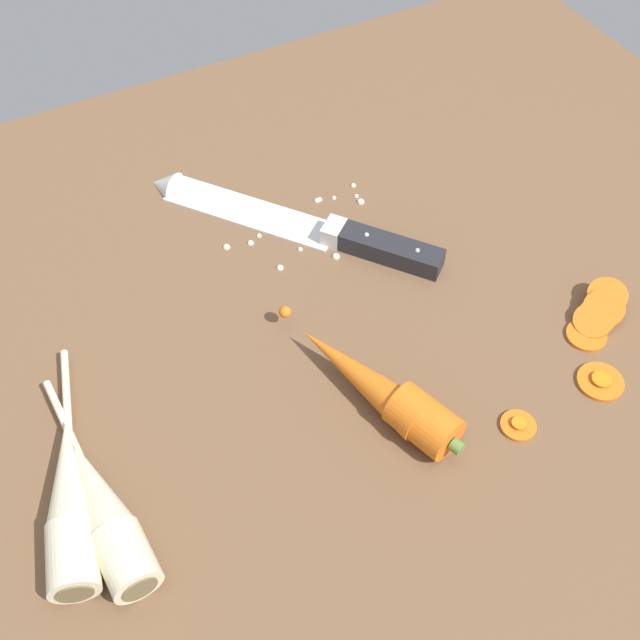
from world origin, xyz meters
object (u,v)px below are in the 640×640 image
object	(u,v)px
parsnip_mid_left	(105,511)
carrot_slice_stack	(598,315)
chefs_knife	(285,220)
whole_carrot	(381,388)
carrot_slice_stray_near	(518,425)
parsnip_front	(70,501)
carrot_slice_stray_mid	(601,381)

from	to	relation	value
parsnip_mid_left	carrot_slice_stack	size ratio (longest dim) A/B	2.73
chefs_knife	whole_carrot	size ratio (longest dim) A/B	1.42
carrot_slice_stray_near	whole_carrot	bearing A→B (deg)	140.16
carrot_slice_stray_near	carrot_slice_stack	bearing A→B (deg)	24.20
chefs_knife	carrot_slice_stack	world-z (taller)	same
parsnip_front	carrot_slice_stack	xyz separation A→B (cm)	(51.11, -3.74, -1.13)
carrot_slice_stack	carrot_slice_stray_near	bearing A→B (deg)	-155.80
parsnip_mid_left	whole_carrot	bearing A→B (deg)	0.07
carrot_slice_stack	carrot_slice_stray_near	xyz separation A→B (cm)	(-14.08, -6.33, -0.49)
whole_carrot	carrot_slice_stack	distance (cm)	23.70
parsnip_mid_left	carrot_slice_stray_near	xyz separation A→B (cm)	(34.83, -7.92, -1.62)
parsnip_front	carrot_slice_stray_mid	bearing A→B (deg)	-11.80
carrot_slice_stack	parsnip_mid_left	bearing A→B (deg)	178.13
chefs_knife	carrot_slice_stray_near	world-z (taller)	chefs_knife
chefs_knife	carrot_slice_stray_near	size ratio (longest dim) A/B	9.13
carrot_slice_stray_mid	chefs_knife	bearing A→B (deg)	117.67
parsnip_front	carrot_slice_stray_near	distance (cm)	38.41
parsnip_front	carrot_slice_stack	distance (cm)	51.26
parsnip_front	parsnip_mid_left	bearing A→B (deg)	-44.33
parsnip_mid_left	carrot_slice_stray_near	world-z (taller)	parsnip_mid_left
chefs_knife	carrot_slice_stack	size ratio (longest dim) A/B	3.57
chefs_knife	carrot_slice_stack	distance (cm)	33.77
chefs_knife	carrot_slice_stack	xyz separation A→B (cm)	(21.38, -26.14, 0.19)
chefs_knife	carrot_slice_stray_near	distance (cm)	33.28
chefs_knife	carrot_slice_stack	bearing A→B (deg)	-50.73
parsnip_front	chefs_knife	bearing A→B (deg)	36.99
whole_carrot	carrot_slice_stray_near	size ratio (longest dim) A/B	6.44
carrot_slice_stray_mid	carrot_slice_stack	bearing A→B (deg)	52.93
whole_carrot	carrot_slice_stray_mid	distance (cm)	20.62
parsnip_mid_left	carrot_slice_stray_mid	distance (cm)	45.06
chefs_knife	parsnip_front	distance (cm)	37.25
chefs_knife	parsnip_front	world-z (taller)	parsnip_front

